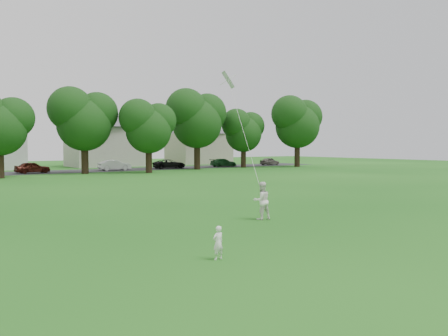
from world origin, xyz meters
TOP-DOWN VIEW (x-y plane):
  - ground at (0.00, 0.00)m, footprint 160.00×160.00m
  - toddler at (0.08, -0.38)m, footprint 0.35×0.25m
  - older_boy at (5.12, 3.80)m, footprint 0.84×0.71m
  - kite at (5.42, 5.41)m, footprint 0.81×2.13m
  - tree_row at (1.60, 36.01)m, footprint 79.93×8.67m
  - parked_cars at (3.45, 41.00)m, footprint 72.00×2.46m

SIDE VIEW (x-z plane):
  - ground at x=0.00m, z-range 0.00..0.00m
  - toddler at x=0.08m, z-range 0.00..0.91m
  - parked_cars at x=3.45m, z-range -0.04..1.25m
  - older_boy at x=5.12m, z-range 0.00..1.56m
  - kite at x=5.42m, z-range 0.63..6.64m
  - tree_row at x=1.60m, z-range 0.88..11.87m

